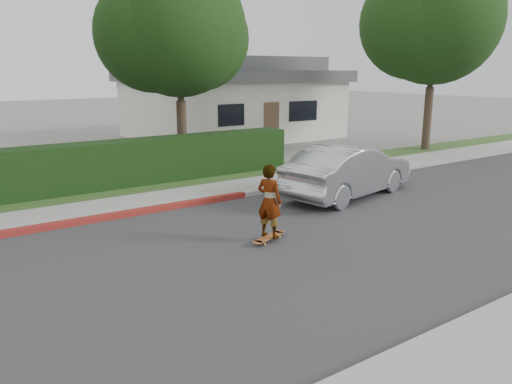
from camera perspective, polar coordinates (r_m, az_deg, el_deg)
ground at (r=10.84m, az=6.07°, el=-5.75°), size 120.00×120.00×0.00m
road at (r=10.84m, az=6.07°, el=-5.72°), size 60.00×8.00×0.01m
curb_near at (r=8.39m, az=25.04°, el=-12.47°), size 60.00×0.20×0.15m
curb_far at (r=14.03m, az=-4.86°, el=-0.86°), size 60.00×0.20×0.15m
curb_red_section at (r=12.44m, az=-25.30°, el=-4.07°), size 12.00×0.21×0.15m
sidewalk_far at (r=14.80m, az=-6.60°, el=-0.20°), size 60.00×1.60×0.12m
planting_strip at (r=16.20m, az=-9.27°, el=0.89°), size 60.00×1.60×0.10m
hedge at (r=15.63m, az=-20.31°, el=2.37°), size 15.00×1.00×1.50m
tree_center at (r=18.83m, az=-9.16°, el=17.54°), size 5.66×4.84×7.44m
tree_right at (r=24.08m, az=19.40°, el=17.82°), size 6.32×5.60×8.56m
house at (r=27.94m, az=-2.85°, el=10.63°), size 10.60×8.60×4.30m
skateboard at (r=10.81m, az=1.51°, el=-5.19°), size 1.08×0.56×0.10m
skateboarder at (r=10.58m, az=1.54°, el=-1.04°), size 0.57×0.68×1.59m
car_silver at (r=14.74m, az=10.51°, el=2.39°), size 4.84×2.51×1.52m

